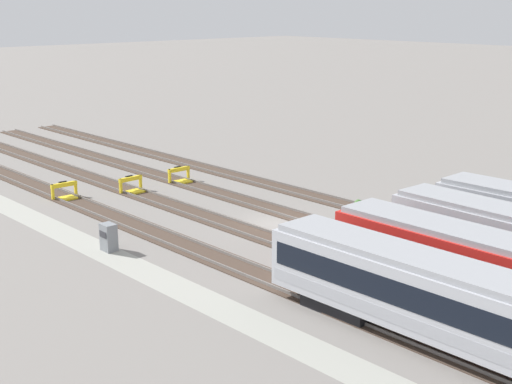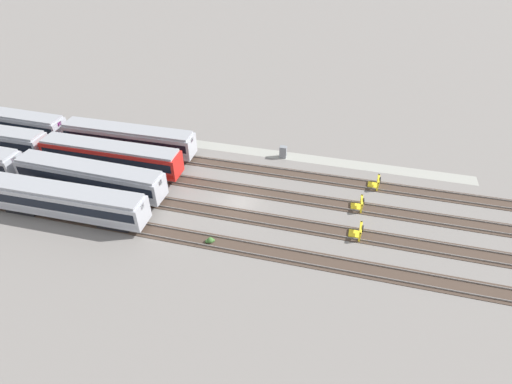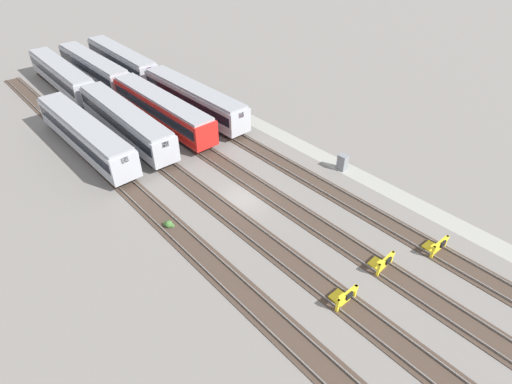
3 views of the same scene
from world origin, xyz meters
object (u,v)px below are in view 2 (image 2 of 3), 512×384
(subway_car_front_row_left_inner, at_px, (129,139))
(subway_car_back_row_centre, at_px, (7,122))
(subway_car_front_row_right_inner, at_px, (111,156))
(subway_car_front_row_rightmost, at_px, (90,177))
(subway_car_front_row_centre, at_px, (66,201))
(weed_clump, at_px, (210,241))
(bumper_stop_middle_track, at_px, (358,231))
(bumper_stop_nearest_track, at_px, (376,183))
(bumper_stop_near_inner_track, at_px, (359,204))
(electrical_cabinet, at_px, (283,152))

(subway_car_front_row_left_inner, distance_m, subway_car_back_row_centre, 19.00)
(subway_car_front_row_right_inner, xyz_separation_m, subway_car_front_row_rightmost, (0.00, 4.60, 0.00))
(subway_car_front_row_left_inner, relative_size, subway_car_front_row_rightmost, 1.00)
(subway_car_front_row_centre, bearing_deg, weed_clump, 179.51)
(subway_car_front_row_centre, distance_m, subway_car_front_row_rightmost, 4.55)
(subway_car_front_row_right_inner, xyz_separation_m, bumper_stop_middle_track, (-30.40, 4.61, -1.53))
(bumper_stop_nearest_track, relative_size, bumper_stop_near_inner_track, 1.00)
(subway_car_back_row_centre, bearing_deg, bumper_stop_middle_track, 169.58)
(subway_car_front_row_right_inner, height_order, weed_clump, subway_car_front_row_right_inner)
(subway_car_front_row_centre, xyz_separation_m, bumper_stop_middle_track, (-30.40, -4.53, -1.53))
(electrical_cabinet, distance_m, weed_clump, 17.96)
(subway_car_front_row_centre, relative_size, subway_car_front_row_rightmost, 1.00)
(subway_car_back_row_centre, height_order, bumper_stop_nearest_track, subway_car_back_row_centre)
(subway_car_back_row_centre, bearing_deg, subway_car_front_row_rightmost, 154.48)
(subway_car_front_row_rightmost, bearing_deg, subway_car_front_row_right_inner, -90.00)
(subway_car_front_row_right_inner, xyz_separation_m, bumper_stop_nearest_track, (-32.09, -4.52, -1.53))
(subway_car_back_row_centre, height_order, bumper_stop_near_inner_track, subway_car_back_row_centre)
(bumper_stop_near_inner_track, height_order, electrical_cabinet, electrical_cabinet)
(subway_car_front_row_right_inner, bearing_deg, weed_clump, 149.96)
(bumper_stop_nearest_track, bearing_deg, subway_car_front_row_centre, 23.07)
(subway_car_front_row_right_inner, distance_m, bumper_stop_middle_track, 30.79)
(subway_car_front_row_right_inner, distance_m, bumper_stop_near_inner_track, 30.38)
(subway_car_front_row_rightmost, bearing_deg, subway_car_front_row_centre, 90.00)
(bumper_stop_nearest_track, bearing_deg, subway_car_back_row_centre, 0.06)
(bumper_stop_middle_track, height_order, weed_clump, bumper_stop_middle_track)
(subway_car_front_row_rightmost, distance_m, weed_clump, 16.82)
(bumper_stop_middle_track, distance_m, electrical_cabinet, 16.43)
(bumper_stop_middle_track, bearing_deg, subway_car_front_row_rightmost, -0.02)
(subway_car_front_row_rightmost, bearing_deg, bumper_stop_near_inner_track, -171.50)
(subway_car_front_row_right_inner, distance_m, bumper_stop_nearest_track, 32.44)
(subway_car_front_row_right_inner, bearing_deg, bumper_stop_near_inner_track, 179.88)
(subway_car_front_row_rightmost, distance_m, subway_car_back_row_centre, 21.05)
(bumper_stop_near_inner_track, relative_size, weed_clump, 2.18)
(bumper_stop_nearest_track, bearing_deg, bumper_stop_middle_track, 79.55)
(subway_car_back_row_centre, relative_size, bumper_stop_nearest_track, 8.99)
(bumper_stop_near_inner_track, relative_size, electrical_cabinet, 1.26)
(subway_car_front_row_rightmost, xyz_separation_m, electrical_cabinet, (-20.13, -12.80, -1.24))
(subway_car_front_row_centre, xyz_separation_m, subway_car_back_row_centre, (19.00, -13.62, 0.00))
(subway_car_front_row_rightmost, height_order, bumper_stop_nearest_track, subway_car_front_row_rightmost)
(subway_car_back_row_centre, bearing_deg, subway_car_front_row_left_inner, 179.96)
(weed_clump, bearing_deg, bumper_stop_middle_track, -161.97)
(bumper_stop_near_inner_track, bearing_deg, subway_car_front_row_centre, 16.67)
(subway_car_back_row_centre, bearing_deg, bumper_stop_near_inner_track, 174.75)
(subway_car_front_row_rightmost, bearing_deg, subway_car_back_row_centre, -25.52)
(bumper_stop_nearest_track, xyz_separation_m, bumper_stop_near_inner_track, (1.75, 4.58, 0.00))
(subway_car_front_row_left_inner, relative_size, bumper_stop_nearest_track, 8.98)
(weed_clump, bearing_deg, subway_car_back_row_centre, -21.42)
(subway_car_front_row_left_inner, relative_size, subway_car_front_row_centre, 1.00)
(bumper_stop_near_inner_track, distance_m, electrical_cabinet, 13.14)
(subway_car_front_row_rightmost, height_order, subway_car_back_row_centre, same)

